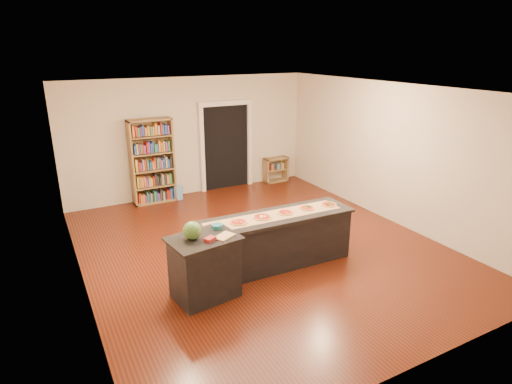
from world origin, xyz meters
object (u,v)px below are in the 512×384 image
kitchen_island (274,241)px  side_counter (205,267)px  waste_bin (178,193)px  bookshelf (152,162)px  low_shelf (276,170)px  watermelon (192,230)px

kitchen_island → side_counter: side_counter is taller
kitchen_island → waste_bin: (-0.36, 3.87, -0.28)m
kitchen_island → waste_bin: bearing=96.8°
bookshelf → low_shelf: (3.29, 0.03, -0.64)m
low_shelf → bookshelf: bearing=-179.4°
kitchen_island → side_counter: (-1.35, -0.35, 0.03)m
bookshelf → watermelon: 4.30m
bookshelf → watermelon: (-0.60, -4.26, 0.09)m
low_shelf → waste_bin: 2.76m
kitchen_island → bookshelf: (-0.90, 3.95, 0.53)m
side_counter → watermelon: bearing=158.3°
bookshelf → low_shelf: bookshelf is taller
bookshelf → waste_bin: bearing=-8.6°
side_counter → watermelon: watermelon is taller
watermelon → side_counter: bearing=-14.0°
waste_bin → watermelon: watermelon is taller
low_shelf → watermelon: size_ratio=2.59×
low_shelf → side_counter: bearing=-130.9°
side_counter → watermelon: size_ratio=3.74×
low_shelf → waste_bin: low_shelf is taller
side_counter → bookshelf: 4.35m
waste_bin → bookshelf: bearing=171.4°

